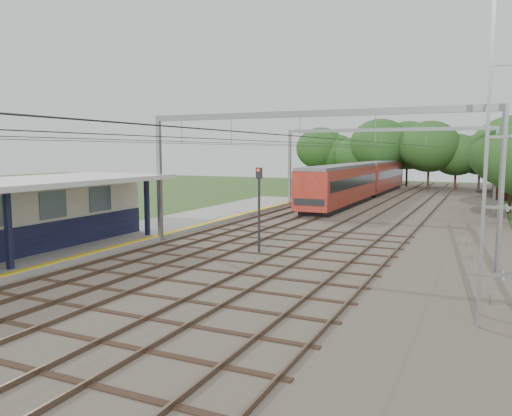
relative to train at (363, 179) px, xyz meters
The scene contains 9 objects.
ballast_bed 15.85m from the train, 73.37° to the right, with size 18.00×90.00×0.10m, color #473D33.
platform 31.90m from the train, 102.70° to the right, with size 5.00×52.00×0.35m, color gray.
yellow_stripe 31.47m from the train, 98.69° to the right, with size 0.45×52.00×0.01m, color yellow.
rail_tracks 15.32m from the train, 82.44° to the right, with size 11.80×88.00×0.15m.
catenary_system 20.45m from the train, 78.88° to the right, with size 17.22×88.00×7.00m.
lattice_pylon 39.31m from the train, 71.36° to the right, with size 1.30×1.30×12.00m.
tree_band 13.12m from the train, 70.19° to the left, with size 31.72×30.88×8.82m.
train is the anchor object (origin of this frame).
signal_post 30.76m from the train, 86.55° to the right, with size 0.32×0.28×4.29m.
Camera 1 is at (11.45, -7.74, 5.11)m, focal length 35.00 mm.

